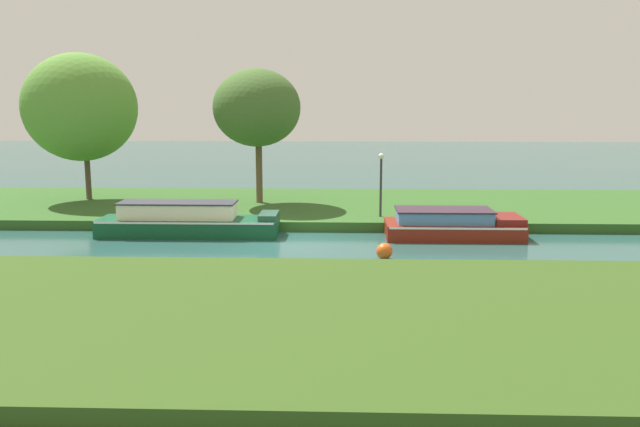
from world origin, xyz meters
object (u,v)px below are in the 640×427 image
maroon_barge (453,225)px  willow_tree_left (80,107)px  channel_buoy (384,251)px  mooring_post_near (138,209)px  willow_tree_centre (257,108)px  forest_narrowboat (187,221)px  lamp_post (381,177)px

maroon_barge → willow_tree_left: (-16.80, 6.12, 4.40)m
channel_buoy → willow_tree_left: bearing=145.1°
mooring_post_near → maroon_barge: bearing=-5.4°
willow_tree_centre → maroon_barge: bearing=-33.3°
willow_tree_left → mooring_post_near: bearing=-50.0°
forest_narrowboat → maroon_barge: bearing=0.0°
maroon_barge → channel_buoy: 4.62m
forest_narrowboat → lamp_post: bearing=15.9°
willow_tree_left → willow_tree_centre: bearing=-4.8°
willow_tree_centre → mooring_post_near: size_ratio=7.38×
willow_tree_left → maroon_barge: bearing=-20.0°
maroon_barge → mooring_post_near: size_ratio=6.10×
forest_narrowboat → channel_buoy: bearing=-25.8°
willow_tree_left → willow_tree_centre: willow_tree_left is taller
mooring_post_near → channel_buoy: (9.80, -4.82, -0.55)m
forest_narrowboat → willow_tree_left: bearing=136.6°
lamp_post → channel_buoy: bearing=-92.0°
willow_tree_centre → channel_buoy: willow_tree_centre is taller
forest_narrowboat → mooring_post_near: size_ratio=8.23×
forest_narrowboat → lamp_post: size_ratio=2.62×
forest_narrowboat → willow_tree_centre: willow_tree_centre is taller
mooring_post_near → lamp_post: bearing=5.6°
willow_tree_left → willow_tree_centre: (8.57, -0.71, -0.01)m
lamp_post → willow_tree_centre: bearing=150.0°
forest_narrowboat → channel_buoy: size_ratio=12.74×
channel_buoy → maroon_barge: bearing=51.6°
forest_narrowboat → mooring_post_near: 2.63m
willow_tree_centre → lamp_post: (5.57, -3.22, -2.78)m
forest_narrowboat → channel_buoy: 8.31m
maroon_barge → willow_tree_centre: 10.78m
willow_tree_left → forest_narrowboat: bearing=-43.4°
willow_tree_centre → lamp_post: 7.00m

